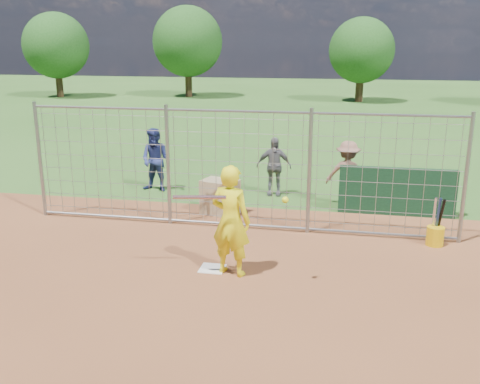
% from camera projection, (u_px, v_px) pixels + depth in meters
% --- Properties ---
extents(ground, '(100.00, 100.00, 0.00)m').
position_uv_depth(ground, '(215.00, 265.00, 9.58)').
color(ground, '#2D591E').
rests_on(ground, ground).
extents(infield_dirt, '(18.00, 18.00, 0.00)m').
position_uv_depth(infield_dirt, '(159.00, 358.00, 6.75)').
color(infield_dirt, brown).
rests_on(infield_dirt, ground).
extents(home_plate, '(0.43, 0.43, 0.02)m').
position_uv_depth(home_plate, '(212.00, 269.00, 9.39)').
color(home_plate, silver).
rests_on(home_plate, ground).
extents(dugout_wall, '(2.60, 0.20, 1.10)m').
position_uv_depth(dugout_wall, '(397.00, 192.00, 12.20)').
color(dugout_wall, '#11381E').
rests_on(dugout_wall, ground).
extents(batter, '(0.79, 0.62, 1.92)m').
position_uv_depth(batter, '(231.00, 221.00, 8.95)').
color(batter, '#FAF015').
rests_on(batter, ground).
extents(bystander_a, '(0.90, 0.75, 1.68)m').
position_uv_depth(bystander_a, '(156.00, 160.00, 14.10)').
color(bystander_a, navy).
rests_on(bystander_a, ground).
extents(bystander_b, '(0.92, 0.44, 1.52)m').
position_uv_depth(bystander_b, '(274.00, 166.00, 13.74)').
color(bystander_b, '#5C5B60').
rests_on(bystander_b, ground).
extents(bystander_c, '(1.06, 0.66, 1.59)m').
position_uv_depth(bystander_c, '(347.00, 174.00, 12.85)').
color(bystander_c, '#865A49').
rests_on(bystander_c, ground).
extents(equipment_bin, '(0.93, 0.77, 0.80)m').
position_uv_depth(equipment_bin, '(220.00, 197.00, 12.31)').
color(equipment_bin, tan).
rests_on(equipment_bin, ground).
extents(equipment_in_play, '(1.87, 0.22, 0.13)m').
position_uv_depth(equipment_in_play, '(220.00, 198.00, 8.52)').
color(equipment_in_play, silver).
rests_on(equipment_in_play, ground).
extents(bucket_with_bats, '(0.34, 0.37, 0.98)m').
position_uv_depth(bucket_with_bats, '(435.00, 233.00, 10.43)').
color(bucket_with_bats, '#DDAA0B').
rests_on(bucket_with_bats, ground).
extents(backstop_fence, '(9.08, 0.08, 2.60)m').
position_uv_depth(backstop_fence, '(237.00, 171.00, 11.13)').
color(backstop_fence, gray).
rests_on(backstop_fence, ground).
extents(tree_line, '(44.66, 6.72, 6.48)m').
position_uv_depth(tree_line, '(364.00, 44.00, 34.55)').
color(tree_line, '#3F2B19').
rests_on(tree_line, ground).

